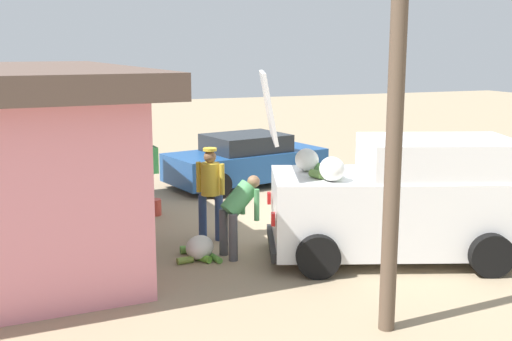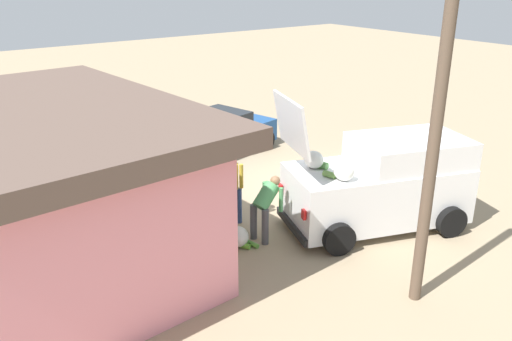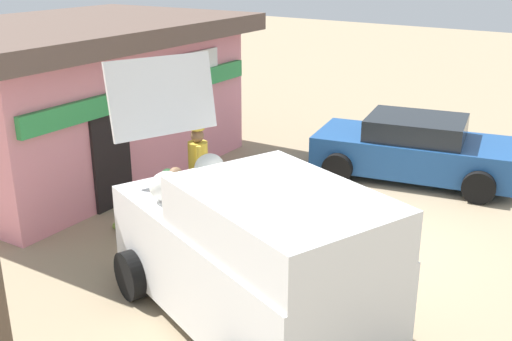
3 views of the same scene
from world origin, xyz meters
name	(u,v)px [view 1 (image 1 of 3)]	position (x,y,z in m)	size (l,w,h in m)	color
ground_plane	(320,214)	(0.00, 0.00, 0.00)	(60.00, 60.00, 0.00)	#9E896B
delivery_van	(399,199)	(-2.98, 0.05, 1.00)	(3.13, 4.47, 3.10)	white
parked_sedan	(246,161)	(3.34, 0.47, 0.62)	(2.80, 4.30, 1.30)	#1E4C8C
vendor_standing	(210,187)	(-0.90, 2.68, 0.97)	(0.48, 0.48, 1.70)	navy
customer_bending	(238,209)	(-1.98, 2.54, 0.83)	(0.59, 0.73, 1.36)	#4C4C51
unloaded_banana_pile	(199,248)	(-1.88, 3.18, 0.18)	(0.80, 0.78, 0.39)	silver
paint_bucket	(154,207)	(1.16, 3.30, 0.17)	(0.29, 0.29, 0.34)	#BF3F33
utility_pole	(395,115)	(-5.32, 1.72, 2.69)	(0.20, 0.20, 5.38)	brown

